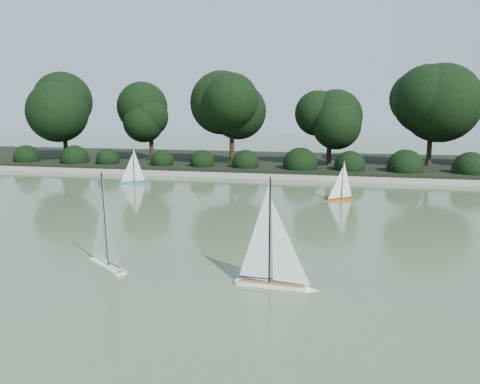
# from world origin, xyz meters

# --- Properties ---
(ground) EXTENTS (80.00, 80.00, 0.00)m
(ground) POSITION_xyz_m (0.00, 0.00, 0.00)
(ground) COLOR #405332
(ground) RESTS_ON ground
(pond_coping) EXTENTS (40.00, 0.35, 0.18)m
(pond_coping) POSITION_xyz_m (0.00, 9.00, 0.09)
(pond_coping) COLOR gray
(pond_coping) RESTS_ON ground
(far_bank) EXTENTS (40.00, 8.00, 0.30)m
(far_bank) POSITION_xyz_m (0.00, 13.00, 0.15)
(far_bank) COLOR black
(far_bank) RESTS_ON ground
(tree_line) EXTENTS (26.31, 3.93, 4.39)m
(tree_line) POSITION_xyz_m (1.23, 11.44, 2.64)
(tree_line) COLOR black
(tree_line) RESTS_ON ground
(shrub_hedge) EXTENTS (29.10, 1.10, 1.10)m
(shrub_hedge) POSITION_xyz_m (0.00, 9.90, 0.45)
(shrub_hedge) COLOR black
(shrub_hedge) RESTS_ON ground
(sailboat_white_a) EXTENTS (1.09, 0.87, 1.70)m
(sailboat_white_a) POSITION_xyz_m (-2.23, -1.40, 0.27)
(sailboat_white_a) COLOR white
(sailboat_white_a) RESTS_ON ground
(sailboat_white_b) EXTENTS (1.27, 0.27, 1.73)m
(sailboat_white_b) POSITION_xyz_m (0.75, -1.72, 0.27)
(sailboat_white_b) COLOR white
(sailboat_white_b) RESTS_ON ground
(sailboat_orange) EXTENTS (0.85, 0.60, 1.27)m
(sailboat_orange) POSITION_xyz_m (1.50, 5.26, 0.20)
(sailboat_orange) COLOR #D94504
(sailboat_orange) RESTS_ON ground
(sailboat_teal) EXTENTS (1.03, 0.34, 1.40)m
(sailboat_teal) POSITION_xyz_m (-5.67, 6.83, 0.22)
(sailboat_teal) COLOR #12998D
(sailboat_teal) RESTS_ON ground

